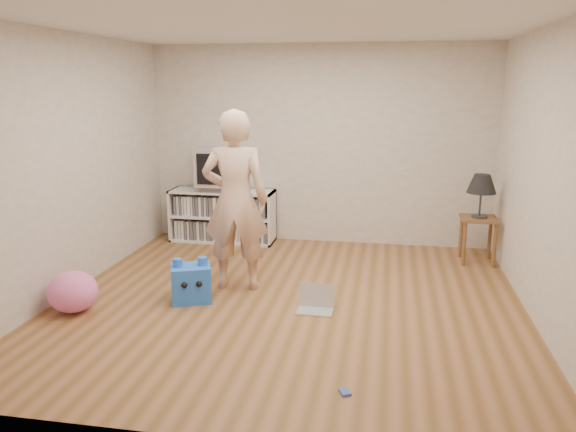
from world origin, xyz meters
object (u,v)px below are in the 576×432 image
(side_table, at_px, (478,228))
(plush_pink, at_px, (73,292))
(person, at_px, (235,201))
(media_unit, at_px, (223,215))
(plush_blue, at_px, (191,283))
(laptop, at_px, (316,303))
(crt_tv, at_px, (221,167))
(table_lamp, at_px, (482,185))
(dvd_deck, at_px, (222,188))

(side_table, distance_m, plush_pink, 4.54)
(person, bearing_deg, media_unit, -75.35)
(person, relative_size, plush_blue, 3.98)
(media_unit, xyz_separation_m, laptop, (1.56, -2.19, -0.29))
(crt_tv, bearing_deg, side_table, -6.40)
(side_table, relative_size, laptop, 1.61)
(table_lamp, bearing_deg, plush_pink, -150.31)
(dvd_deck, bearing_deg, plush_pink, -104.43)
(person, distance_m, plush_blue, 0.93)
(dvd_deck, height_order, side_table, dvd_deck)
(side_table, bearing_deg, crt_tv, 173.60)
(crt_tv, bearing_deg, table_lamp, -6.40)
(media_unit, bearing_deg, laptop, -54.44)
(side_table, xyz_separation_m, plush_blue, (-2.94, -1.80, -0.23))
(side_table, xyz_separation_m, table_lamp, (0.00, 0.00, 0.53))
(table_lamp, bearing_deg, laptop, -133.45)
(crt_tv, height_order, plush_blue, crt_tv)
(side_table, bearing_deg, laptop, -133.45)
(table_lamp, height_order, plush_blue, table_lamp)
(media_unit, bearing_deg, person, -68.94)
(side_table, xyz_separation_m, plush_pink, (-3.94, -2.25, -0.22))
(laptop, bearing_deg, person, 153.82)
(crt_tv, bearing_deg, plush_blue, -81.46)
(media_unit, distance_m, person, 1.94)
(media_unit, distance_m, crt_tv, 0.67)
(media_unit, bearing_deg, plush_blue, -81.54)
(media_unit, relative_size, table_lamp, 2.72)
(dvd_deck, distance_m, person, 1.84)
(plush_blue, distance_m, plush_pink, 1.10)
(media_unit, relative_size, plush_pink, 3.06)
(dvd_deck, height_order, laptop, dvd_deck)
(crt_tv, height_order, laptop, crt_tv)
(side_table, height_order, plush_pink, side_table)
(crt_tv, distance_m, person, 1.83)
(media_unit, height_order, table_lamp, table_lamp)
(laptop, bearing_deg, crt_tv, 126.73)
(crt_tv, bearing_deg, media_unit, 90.00)
(table_lamp, bearing_deg, dvd_deck, 173.54)
(media_unit, height_order, plush_pink, media_unit)
(media_unit, xyz_separation_m, crt_tv, (0.00, -0.02, 0.67))
(person, bearing_deg, dvd_deck, -75.18)
(media_unit, distance_m, side_table, 3.29)
(crt_tv, xyz_separation_m, table_lamp, (3.27, -0.37, -0.08))
(crt_tv, relative_size, laptop, 1.75)
(dvd_deck, relative_size, plush_pink, 0.98)
(media_unit, bearing_deg, table_lamp, -6.73)
(dvd_deck, distance_m, laptop, 2.76)
(laptop, bearing_deg, table_lamp, 47.49)
(dvd_deck, xyz_separation_m, side_table, (3.27, -0.37, -0.32))
(dvd_deck, bearing_deg, laptop, -54.25)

